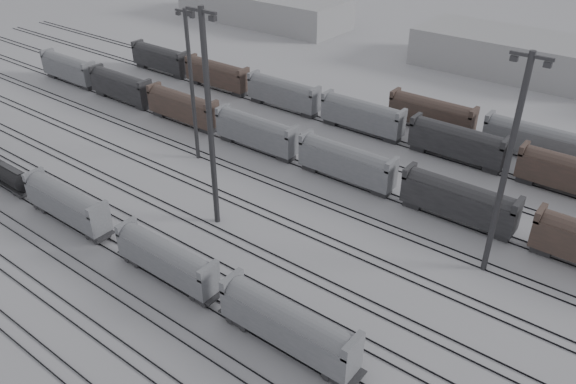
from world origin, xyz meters
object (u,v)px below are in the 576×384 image
Objects in this scene: light_mast_c at (210,118)px; hopper_car_a at (67,202)px; hopper_car_b at (166,258)px; hopper_car_c at (288,323)px.

hopper_car_a is at bearing -141.33° from light_mast_c.
hopper_car_a is at bearing 180.00° from hopper_car_b.
hopper_car_b is at bearing 0.00° from hopper_car_a.
hopper_car_c is at bearing -29.77° from light_mast_c.
hopper_car_b is at bearing -71.98° from light_mast_c.
hopper_car_a is 1.05× the size of hopper_car_b.
hopper_car_a reaches higher than hopper_car_b.
hopper_car_a is 18.70m from hopper_car_b.
hopper_car_c reaches higher than hopper_car_a.
light_mast_c reaches higher than hopper_car_a.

